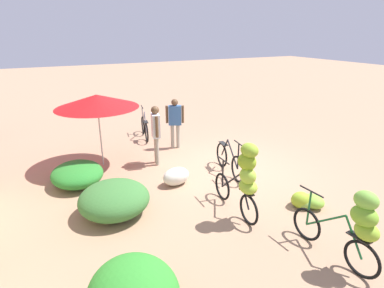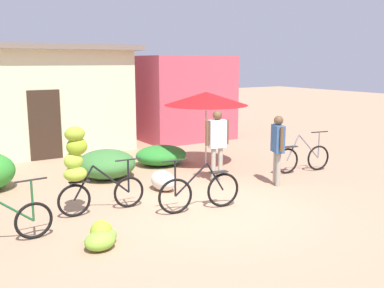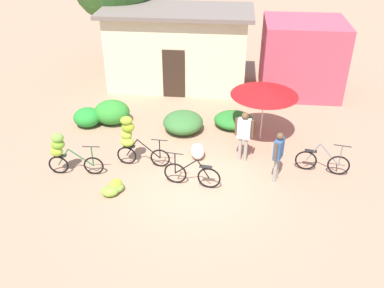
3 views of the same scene
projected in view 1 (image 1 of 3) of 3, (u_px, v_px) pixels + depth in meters
ground_plane at (227, 171)px, 8.56m from camera, size 60.00×60.00×0.00m
hedge_bush_mid at (114, 199)px, 6.43m from camera, size 1.41×1.44×0.69m
hedge_bush_by_door at (77, 174)px, 7.74m from camera, size 1.42×1.24×0.53m
market_umbrella at (97, 101)px, 8.33m from camera, size 2.21×2.21×2.00m
bicycle_leftmost at (355, 223)px, 4.81m from camera, size 1.67×0.38×1.40m
bicycle_near_pile at (245, 176)px, 6.04m from camera, size 1.67×0.39×1.66m
bicycle_center_loaded at (229, 161)px, 8.27m from camera, size 1.66×0.30×1.03m
bicycle_by_shop at (145, 128)px, 11.07m from camera, size 1.59×0.35×1.02m
banana_pile_on_ground at (306, 201)px, 6.75m from camera, size 0.72×0.75×0.35m
produce_sack at (176, 176)px, 7.72m from camera, size 0.53×0.75×0.44m
person_vendor at (175, 119)px, 9.90m from camera, size 0.34×0.54×1.60m
person_bystander at (156, 129)px, 8.65m from camera, size 0.57×0.28×1.68m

